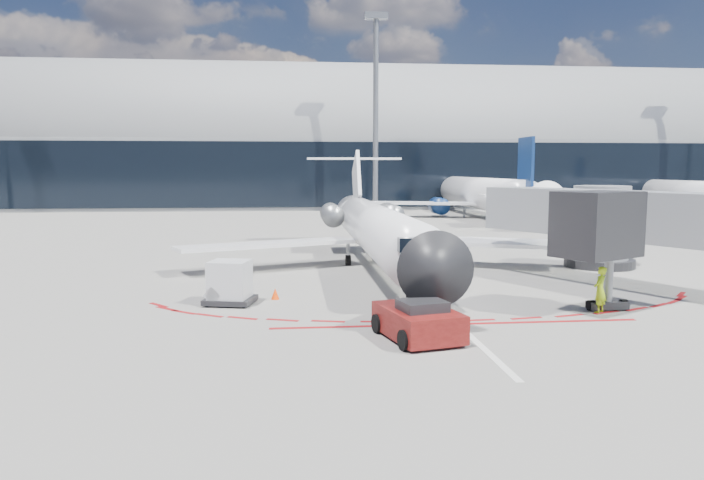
{
  "coord_description": "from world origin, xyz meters",
  "views": [
    {
      "loc": [
        -6.18,
        -33.95,
        5.78
      ],
      "look_at": [
        -2.93,
        -1.02,
        2.02
      ],
      "focal_mm": 32.0,
      "sensor_mm": 36.0,
      "label": 1
    }
  ],
  "objects": [
    {
      "name": "bg_airliner_0",
      "position": [
        16.84,
        40.46,
        5.54
      ],
      "size": [
        34.24,
        36.25,
        11.08
      ],
      "primitive_type": null,
      "color": "white",
      "rests_on": "ground"
    },
    {
      "name": "safety_cone_left",
      "position": [
        -6.89,
        -6.3,
        0.25
      ],
      "size": [
        0.36,
        0.36,
        0.5
      ],
      "primitive_type": "cone",
      "color": "#FF3F05",
      "rests_on": "ground"
    },
    {
      "name": "bg_airliner_1",
      "position": [
        46.57,
        42.21,
        4.97
      ],
      "size": [
        30.74,
        32.55,
        9.95
      ],
      "primitive_type": null,
      "color": "white",
      "rests_on": "ground"
    },
    {
      "name": "apron_centerline",
      "position": [
        0.0,
        2.0,
        0.01
      ],
      "size": [
        0.25,
        40.0,
        0.01
      ],
      "primitive_type": "cube",
      "color": "silver",
      "rests_on": "ground"
    },
    {
      "name": "ground",
      "position": [
        0.0,
        0.0,
        0.0
      ],
      "size": [
        260.0,
        260.0,
        0.0
      ],
      "primitive_type": "plane",
      "color": "slate",
      "rests_on": "ground"
    },
    {
      "name": "ramp_worker",
      "position": [
        6.21,
        -10.22,
        0.94
      ],
      "size": [
        0.81,
        0.79,
        1.88
      ],
      "primitive_type": "imported",
      "rotation": [
        0.0,
        0.0,
        3.87
      ],
      "color": "#B8EB18",
      "rests_on": "ground"
    },
    {
      "name": "uld_container",
      "position": [
        -8.79,
        -7.13,
        0.93
      ],
      "size": [
        2.34,
        2.12,
        1.88
      ],
      "rotation": [
        0.0,
        0.0,
        -0.23
      ],
      "color": "black",
      "rests_on": "ground"
    },
    {
      "name": "safety_cone_right",
      "position": [
        -2.54,
        -12.21,
        0.25
      ],
      "size": [
        0.36,
        0.36,
        0.5
      ],
      "primitive_type": "cone",
      "color": "#FF3F05",
      "rests_on": "ground"
    },
    {
      "name": "terminal_building",
      "position": [
        0.0,
        64.97,
        8.52
      ],
      "size": [
        150.0,
        24.15,
        24.0
      ],
      "color": "gray",
      "rests_on": "ground"
    },
    {
      "name": "jet_bridge",
      "position": [
        9.79,
        -3.01,
        3.01
      ],
      "size": [
        10.03,
        15.2,
        4.9
      ],
      "color": "gray",
      "rests_on": "ground"
    },
    {
      "name": "apron_stop_bar",
      "position": [
        0.0,
        -11.5,
        0.01
      ],
      "size": [
        14.0,
        0.25,
        0.01
      ],
      "primitive_type": "cube",
      "color": "maroon",
      "rests_on": "ground"
    },
    {
      "name": "regional_jet",
      "position": [
        -1.25,
        1.87,
        2.39
      ],
      "size": [
        23.16,
        28.56,
        7.15
      ],
      "color": "white",
      "rests_on": "ground"
    },
    {
      "name": "light_mast_centre",
      "position": [
        5.0,
        48.0,
        12.5
      ],
      "size": [
        0.7,
        0.7,
        25.0
      ],
      "primitive_type": "cylinder",
      "color": "slate",
      "rests_on": "ground"
    },
    {
      "name": "pushback_tug",
      "position": [
        -1.87,
        -13.34,
        0.61
      ],
      "size": [
        2.94,
        5.46,
        1.39
      ],
      "rotation": [
        0.0,
        0.0,
        0.24
      ],
      "color": "#510D0B",
      "rests_on": "ground"
    }
  ]
}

